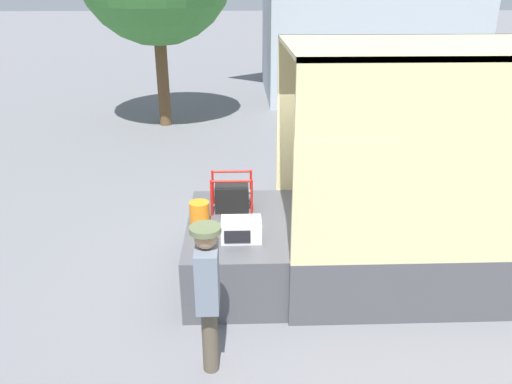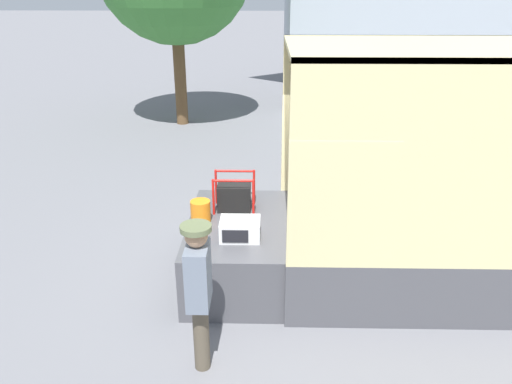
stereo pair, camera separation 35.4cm
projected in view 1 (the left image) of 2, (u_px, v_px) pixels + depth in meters
ground_plane at (281, 274)px, 7.57m from camera, size 160.00×160.00×0.00m
tailgate_deck at (235, 249)px, 7.38m from camera, size 1.37×2.36×0.90m
microwave at (241, 230)px, 6.70m from camera, size 0.54×0.43×0.26m
portable_generator at (233, 197)px, 7.53m from camera, size 0.63×0.44×0.56m
orange_bucket at (200, 213)px, 7.12m from camera, size 0.29×0.29×0.32m
worker_person at (208, 285)px, 5.29m from camera, size 0.33×0.44×1.82m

